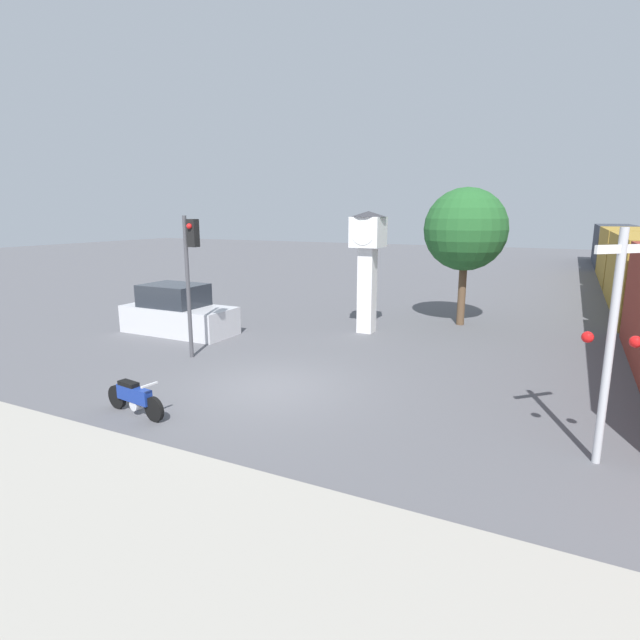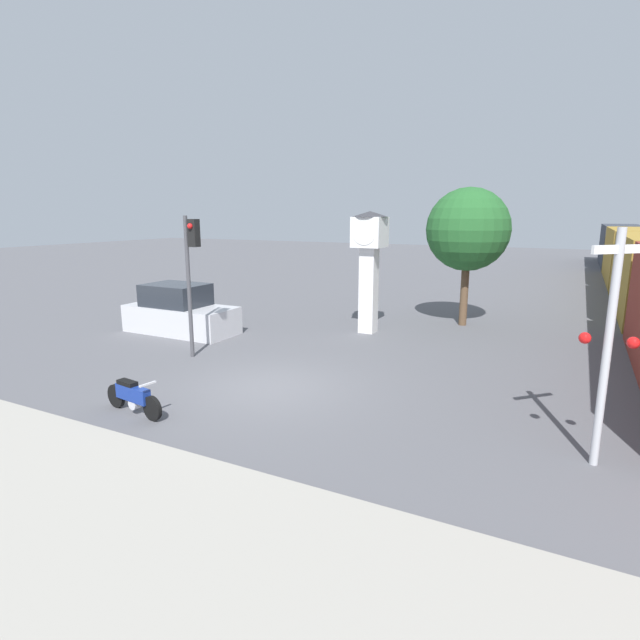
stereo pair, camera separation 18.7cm
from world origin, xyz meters
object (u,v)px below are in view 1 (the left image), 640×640
object	(u,v)px
parked_car	(178,313)
street_tree	(466,230)
traffic_light	(190,262)
clock_tower	(368,253)
freight_train	(635,263)
railroad_crossing_signal	(611,340)
motorcycle	(134,398)

from	to	relation	value
parked_car	street_tree	bearing A→B (deg)	33.55
traffic_light	street_tree	world-z (taller)	street_tree
clock_tower	parked_car	size ratio (longest dim) A/B	1.05
freight_train	railroad_crossing_signal	world-z (taller)	railroad_crossing_signal
motorcycle	parked_car	distance (m)	7.81
clock_tower	street_tree	distance (m)	4.13
clock_tower	parked_car	distance (m)	7.30
street_tree	parked_car	world-z (taller)	street_tree
clock_tower	railroad_crossing_signal	distance (m)	10.50
parked_car	freight_train	bearing A→B (deg)	48.83
motorcycle	parked_car	size ratio (longest dim) A/B	0.44
motorcycle	street_tree	size ratio (longest dim) A/B	0.35
railroad_crossing_signal	freight_train	bearing A→B (deg)	83.71
freight_train	traffic_light	world-z (taller)	traffic_light
street_tree	clock_tower	bearing A→B (deg)	-135.19
traffic_light	clock_tower	bearing A→B (deg)	57.96
railroad_crossing_signal	street_tree	xyz separation A→B (m)	(-4.41, 10.38, 1.48)
clock_tower	traffic_light	bearing A→B (deg)	-122.04
freight_train	parked_car	size ratio (longest dim) A/B	10.88
motorcycle	street_tree	bearing A→B (deg)	77.62
freight_train	parked_car	distance (m)	24.43
traffic_light	street_tree	xyz separation A→B (m)	(6.33, 8.38, 0.78)
traffic_light	parked_car	bearing A→B (deg)	139.81
clock_tower	traffic_light	xyz separation A→B (m)	(-3.45, -5.51, -0.01)
clock_tower	railroad_crossing_signal	bearing A→B (deg)	-45.88
motorcycle	clock_tower	size ratio (longest dim) A/B	0.42
motorcycle	traffic_light	xyz separation A→B (m)	(-1.77, 4.07, 2.54)
traffic_light	freight_train	bearing A→B (deg)	57.44
motorcycle	traffic_light	distance (m)	5.12
freight_train	street_tree	xyz separation A→B (m)	(-6.92, -12.38, 2.02)
railroad_crossing_signal	motorcycle	bearing A→B (deg)	-167.04
freight_train	street_tree	world-z (taller)	street_tree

